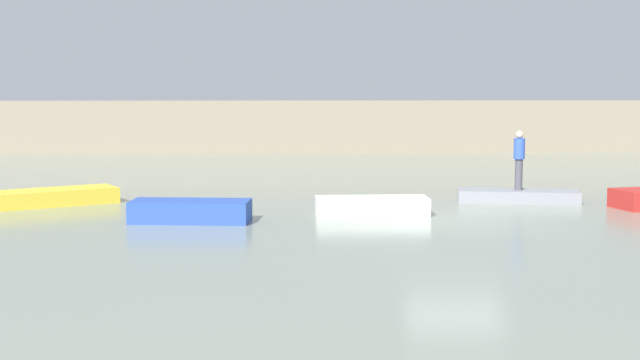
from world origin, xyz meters
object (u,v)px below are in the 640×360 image
Objects in this scene: rowboat_grey at (518,196)px; rowboat_white at (372,206)px; person_blue_shirt at (519,157)px; rowboat_yellow at (51,197)px; rowboat_blue at (191,211)px.

rowboat_white is at bearing -142.54° from rowboat_grey.
rowboat_yellow is at bearing -179.38° from person_blue_shirt.
rowboat_grey is 1.15m from person_blue_shirt.
rowboat_blue is 4.77m from rowboat_white.
rowboat_yellow is 1.06× the size of rowboat_grey.
rowboat_grey is 1.99× the size of person_blue_shirt.
person_blue_shirt is (13.49, 0.15, 1.10)m from rowboat_yellow.
rowboat_white is (8.99, -2.22, 0.01)m from rowboat_yellow.
rowboat_grey is at bearing -90.00° from person_blue_shirt.
rowboat_blue is 1.70× the size of person_blue_shirt.
rowboat_blue is 0.85× the size of rowboat_grey.
person_blue_shirt reaches higher than rowboat_grey.
rowboat_white is at bearing 18.05° from rowboat_blue.
rowboat_yellow reaches higher than rowboat_grey.
rowboat_blue reaches higher than rowboat_grey.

